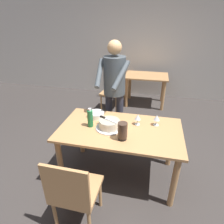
{
  "coord_description": "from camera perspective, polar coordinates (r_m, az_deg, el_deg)",
  "views": [
    {
      "loc": [
        0.35,
        -1.97,
        2.01
      ],
      "look_at": [
        -0.13,
        0.14,
        0.9
      ],
      "focal_mm": 30.32,
      "sensor_mm": 36.0,
      "label": 1
    }
  ],
  "objects": [
    {
      "name": "background_chair_1",
      "position": [
        5.04,
        2.15,
        9.6
      ],
      "size": [
        0.49,
        0.49,
        0.9
      ],
      "color": "tan",
      "rests_on": "ground_plane"
    },
    {
      "name": "ground_plane",
      "position": [
        2.84,
        2.12,
        -17.97
      ],
      "size": [
        14.0,
        14.0,
        0.0
      ],
      "primitive_type": "plane",
      "color": "#383330"
    },
    {
      "name": "chair_near_side",
      "position": [
        2.02,
        -11.49,
        -22.26
      ],
      "size": [
        0.45,
        0.45,
        0.9
      ],
      "color": "tan",
      "rests_on": "ground_plane"
    },
    {
      "name": "water_bottle",
      "position": [
        2.37,
        -6.6,
        -1.87
      ],
      "size": [
        0.07,
        0.07,
        0.25
      ],
      "color": "#1E6B38",
      "rests_on": "main_dining_table"
    },
    {
      "name": "background_chair_0",
      "position": [
        4.3,
        0.78,
        6.49
      ],
      "size": [
        0.49,
        0.49,
        0.9
      ],
      "color": "tan",
      "rests_on": "ground_plane"
    },
    {
      "name": "background_table",
      "position": [
        4.69,
        10.25,
        8.97
      ],
      "size": [
        1.0,
        0.7,
        0.74
      ],
      "color": "tan",
      "rests_on": "ground_plane"
    },
    {
      "name": "hurricane_lamp",
      "position": [
        2.12,
        3.18,
        -5.78
      ],
      "size": [
        0.11,
        0.11,
        0.21
      ],
      "color": "black",
      "rests_on": "main_dining_table"
    },
    {
      "name": "cake_on_platter",
      "position": [
        2.35,
        -0.81,
        -3.77
      ],
      "size": [
        0.34,
        0.34,
        0.11
      ],
      "color": "silver",
      "rests_on": "main_dining_table"
    },
    {
      "name": "wine_glass_far",
      "position": [
        2.42,
        7.76,
        -1.62
      ],
      "size": [
        0.08,
        0.08,
        0.14
      ],
      "color": "silver",
      "rests_on": "main_dining_table"
    },
    {
      "name": "wine_glass_near",
      "position": [
        2.45,
        13.34,
        -1.79
      ],
      "size": [
        0.08,
        0.08,
        0.14
      ],
      "color": "silver",
      "rests_on": "main_dining_table"
    },
    {
      "name": "back_wall",
      "position": [
        5.22,
        9.46,
        19.56
      ],
      "size": [
        10.0,
        0.12,
        2.7
      ],
      "primitive_type": "cube",
      "color": "beige",
      "rests_on": "ground_plane"
    },
    {
      "name": "person_cutting_cake",
      "position": [
        2.83,
        0.67,
        7.89
      ],
      "size": [
        0.46,
        0.57,
        1.72
      ],
      "color": "#2D2D38",
      "rests_on": "ground_plane"
    },
    {
      "name": "plate_stack",
      "position": [
        2.62,
        -4.75,
        -0.78
      ],
      "size": [
        0.22,
        0.22,
        0.07
      ],
      "color": "white",
      "rests_on": "main_dining_table"
    },
    {
      "name": "main_dining_table",
      "position": [
        2.43,
        2.37,
        -7.32
      ],
      "size": [
        1.52,
        0.86,
        0.75
      ],
      "color": "tan",
      "rests_on": "ground_plane"
    },
    {
      "name": "cake_knife",
      "position": [
        2.36,
        -2.14,
        -1.84
      ],
      "size": [
        0.25,
        0.14,
        0.02
      ],
      "color": "silver",
      "rests_on": "cake_on_platter"
    }
  ]
}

